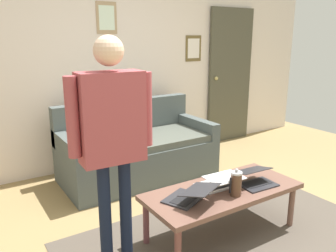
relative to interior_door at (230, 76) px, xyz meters
name	(u,v)px	position (x,y,z in m)	size (l,w,h in m)	color
ground_plane	(214,240)	(2.05, 2.11, -1.02)	(7.68, 7.68, 0.00)	#92794C
area_rug	(229,239)	(1.93, 2.16, -1.02)	(2.63, 1.50, 0.01)	#51473E
back_wall	(104,60)	(2.05, -0.09, 0.33)	(7.04, 0.11, 2.70)	silver
interior_door	(230,76)	(0.00, 0.00, 0.00)	(0.82, 0.09, 2.05)	#484535
couch	(137,151)	(1.95, 0.55, -0.72)	(1.77, 0.86, 0.88)	#495251
coffee_table	(223,194)	(1.93, 2.06, -0.65)	(1.33, 0.58, 0.41)	brown
laptop_left	(256,179)	(1.63, 2.14, -0.57)	(0.32, 0.30, 0.14)	#28282D
laptop_center	(189,196)	(2.30, 2.09, -0.56)	(0.42, 0.46, 0.15)	#28282D
laptop_right	(218,183)	(1.95, 2.02, -0.57)	(0.32, 0.34, 0.12)	silver
french_press	(236,184)	(1.93, 2.20, -0.51)	(0.11, 0.09, 0.23)	#4C3323
person_standing	(112,129)	(2.87, 2.02, 0.03)	(0.58, 0.20, 1.65)	black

